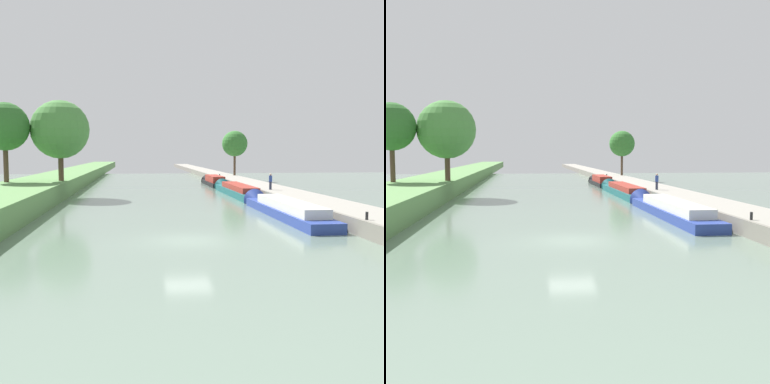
{
  "view_description": "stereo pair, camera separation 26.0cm",
  "coord_description": "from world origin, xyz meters",
  "views": [
    {
      "loc": [
        -2.68,
        -24.16,
        4.69
      ],
      "look_at": [
        2.44,
        18.65,
        1.0
      ],
      "focal_mm": 42.97,
      "sensor_mm": 36.0,
      "label": 1
    },
    {
      "loc": [
        -2.42,
        -24.19,
        4.69
      ],
      "look_at": [
        2.44,
        18.65,
        1.0
      ],
      "focal_mm": 42.97,
      "sensor_mm": 36.0,
      "label": 2
    }
  ],
  "objects": [
    {
      "name": "narrowboat_blue",
      "position": [
        8.13,
        9.18,
        0.52
      ],
      "size": [
        2.17,
        16.74,
        2.07
      ],
      "color": "#283D93",
      "rests_on": "ground_plane"
    },
    {
      "name": "tree_leftbank_downstream",
      "position": [
        -10.63,
        25.41,
        7.1
      ],
      "size": [
        6.07,
        6.07,
        8.4
      ],
      "color": "#4C3828",
      "rests_on": "left_grassy_bank"
    },
    {
      "name": "ground_plane",
      "position": [
        0.0,
        0.0,
        0.0
      ],
      "size": [
        160.0,
        160.0,
        0.0
      ],
      "primitive_type": "plane",
      "color": "slate"
    },
    {
      "name": "stone_quay",
      "position": [
        9.74,
        0.0,
        0.49
      ],
      "size": [
        0.25,
        260.0,
        0.97
      ],
      "color": "gray",
      "rests_on": "ground_plane"
    },
    {
      "name": "person_walking",
      "position": [
        10.88,
        21.46,
        1.79
      ],
      "size": [
        0.34,
        0.34,
        1.66
      ],
      "color": "#282D42",
      "rests_on": "right_towpath"
    },
    {
      "name": "narrowboat_teal",
      "position": [
        8.28,
        26.18,
        0.52
      ],
      "size": [
        2.13,
        17.0,
        2.02
      ],
      "color": "#195B60",
      "rests_on": "ground_plane"
    },
    {
      "name": "tree_rightbank_midnear",
      "position": [
        13.52,
        51.28,
        6.19
      ],
      "size": [
        4.25,
        4.25,
        7.41
      ],
      "color": "#4C3828",
      "rests_on": "right_towpath"
    },
    {
      "name": "mooring_bollard_near",
      "position": [
        10.17,
        0.14,
        1.15
      ],
      "size": [
        0.16,
        0.16,
        0.45
      ],
      "color": "black",
      "rests_on": "right_towpath"
    },
    {
      "name": "narrowboat_black",
      "position": [
        8.3,
        41.64,
        0.57
      ],
      "size": [
        2.05,
        11.69,
        2.14
      ],
      "color": "black",
      "rests_on": "ground_plane"
    },
    {
      "name": "tree_leftbank_upstream",
      "position": [
        -15.72,
        23.67,
        7.27
      ],
      "size": [
        4.81,
        4.81,
        7.96
      ],
      "color": "#4C3828",
      "rests_on": "left_grassy_bank"
    },
    {
      "name": "mooring_bollard_far",
      "position": [
        10.17,
        46.74,
        1.15
      ],
      "size": [
        0.16,
        0.16,
        0.45
      ],
      "color": "black",
      "rests_on": "right_towpath"
    }
  ]
}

